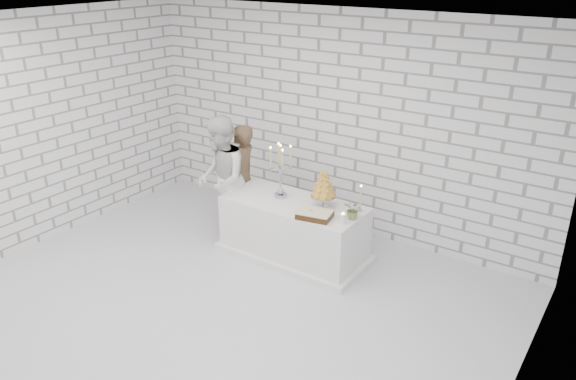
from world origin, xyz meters
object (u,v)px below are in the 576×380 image
(groom, at_px, (242,178))
(croquembouche, at_px, (323,189))
(bride, at_px, (221,180))
(candelabra, at_px, (281,171))
(cake_table, at_px, (294,229))

(groom, xyz_separation_m, croquembouche, (1.40, -0.16, 0.23))
(bride, distance_m, candelabra, 0.89)
(bride, distance_m, croquembouche, 1.46)
(groom, distance_m, bride, 0.39)
(groom, distance_m, candelabra, 0.89)
(candelabra, xyz_separation_m, croquembouche, (0.60, 0.04, -0.11))
(cake_table, bearing_deg, candelabra, 169.01)
(cake_table, bearing_deg, bride, -172.72)
(bride, relative_size, candelabra, 2.43)
(cake_table, relative_size, croquembouche, 3.69)
(cake_table, relative_size, candelabra, 2.56)
(cake_table, xyz_separation_m, croquembouche, (0.37, 0.08, 0.62))
(croquembouche, bearing_deg, candelabra, -176.19)
(bride, height_order, candelabra, bride)
(bride, bearing_deg, groom, 135.94)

